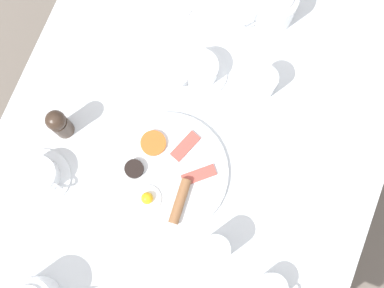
{
  "coord_description": "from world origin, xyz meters",
  "views": [
    {
      "loc": [
        0.09,
        -0.23,
        2.04
      ],
      "look_at": [
        0.0,
        0.0,
        0.76
      ],
      "focal_mm": 50.0,
      "sensor_mm": 36.0,
      "label": 1
    }
  ],
  "objects": [
    {
      "name": "ground_plane",
      "position": [
        0.0,
        0.0,
        0.0
      ],
      "size": [
        8.0,
        8.0,
        0.0
      ],
      "primitive_type": "plane",
      "color": "#70665B"
    },
    {
      "name": "table",
      "position": [
        0.0,
        0.0,
        0.68
      ],
      "size": [
        0.94,
        1.22,
        0.74
      ],
      "color": "silver",
      "rests_on": "ground_plane"
    },
    {
      "name": "breakfast_plate",
      "position": [
        -0.03,
        -0.09,
        0.75
      ],
      "size": [
        0.3,
        0.3,
        0.04
      ],
      "color": "white",
      "rests_on": "table"
    },
    {
      "name": "teapot_near",
      "position": [
        0.07,
        0.39,
        0.79
      ],
      "size": [
        0.13,
        0.16,
        0.13
      ],
      "rotation": [
        0.0,
        0.0,
        0.89
      ],
      "color": "white",
      "rests_on": "table"
    },
    {
      "name": "teacup_with_saucer_left",
      "position": [
        -0.05,
        0.18,
        0.77
      ],
      "size": [
        0.14,
        0.14,
        0.06
      ],
      "color": "white",
      "rests_on": "table"
    },
    {
      "name": "teacup_with_saucer_right",
      "position": [
        -0.31,
        -0.21,
        0.77
      ],
      "size": [
        0.14,
        0.14,
        0.06
      ],
      "color": "white",
      "rests_on": "table"
    },
    {
      "name": "water_glass_short",
      "position": [
        0.11,
        0.2,
        0.78
      ],
      "size": [
        0.07,
        0.07,
        0.08
      ],
      "color": "white",
      "rests_on": "table"
    },
    {
      "name": "wine_glass_spare",
      "position": [
        0.14,
        -0.22,
        0.79
      ],
      "size": [
        0.07,
        0.07,
        0.1
      ],
      "color": "white",
      "rests_on": "table"
    },
    {
      "name": "creamer_jug",
      "position": [
        0.3,
        -0.25,
        0.77
      ],
      "size": [
        0.09,
        0.07,
        0.05
      ],
      "color": "white",
      "rests_on": "table"
    },
    {
      "name": "salt_grinder",
      "position": [
        -0.31,
        -0.08,
        0.81
      ],
      "size": [
        0.05,
        0.05,
        0.12
      ],
      "color": "#38281E",
      "rests_on": "table"
    },
    {
      "name": "fork_by_plate",
      "position": [
        0.23,
        0.08,
        0.74
      ],
      "size": [
        0.08,
        0.18,
        0.0
      ],
      "rotation": [
        0.0,
        0.0,
        5.93
      ],
      "color": "silver",
      "rests_on": "table"
    }
  ]
}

